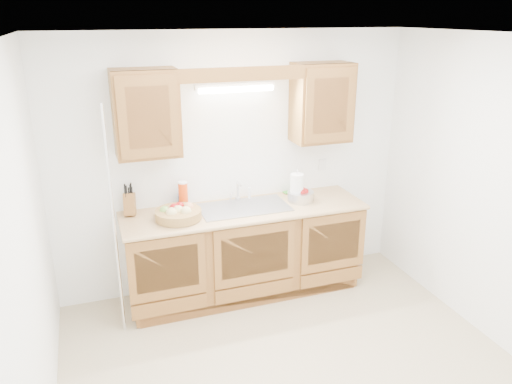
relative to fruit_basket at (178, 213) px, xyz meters
name	(u,v)px	position (x,y,z in m)	size (l,w,h in m)	color
room	(296,221)	(0.64, -1.14, 0.29)	(3.52, 3.50, 2.50)	#C0AE8B
base_cabinets	(245,252)	(0.64, 0.06, -0.52)	(2.20, 0.60, 0.86)	brown
countertop	(245,210)	(0.64, 0.05, -0.08)	(2.30, 0.63, 0.04)	tan
upper_cabinet_left	(146,113)	(-0.19, 0.20, 0.87)	(0.55, 0.33, 0.75)	brown
upper_cabinet_right	(322,103)	(1.47, 0.20, 0.87)	(0.55, 0.33, 0.75)	brown
valance	(243,74)	(0.64, 0.05, 1.18)	(2.20, 0.05, 0.12)	brown
fluorescent_fixture	(236,87)	(0.64, 0.28, 1.04)	(0.76, 0.08, 0.08)	white
sink	(244,215)	(0.64, 0.07, -0.13)	(0.84, 0.46, 0.36)	#9E9EA3
wire_shelf_pole	(114,226)	(-0.56, -0.20, 0.04)	(0.03, 0.03, 2.00)	silver
outlet_plate	(322,165)	(1.59, 0.35, 0.19)	(0.08, 0.01, 0.12)	white
fruit_basket	(178,213)	(0.00, 0.00, 0.00)	(0.53, 0.53, 0.13)	#A17B41
knife_block	(130,203)	(-0.39, 0.25, 0.05)	(0.13, 0.18, 0.30)	brown
orange_canister	(183,195)	(0.10, 0.24, 0.07)	(0.11, 0.11, 0.26)	#E0410C
soap_bottle	(182,198)	(0.10, 0.30, 0.03)	(0.08, 0.08, 0.17)	#2364AF
sponge	(289,192)	(1.19, 0.30, -0.05)	(0.12, 0.09, 0.02)	#CC333F
paper_towel	(297,188)	(1.18, 0.07, 0.08)	(0.17, 0.17, 0.33)	silver
apple_bowl	(301,195)	(1.22, 0.06, 0.00)	(0.32, 0.32, 0.13)	silver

